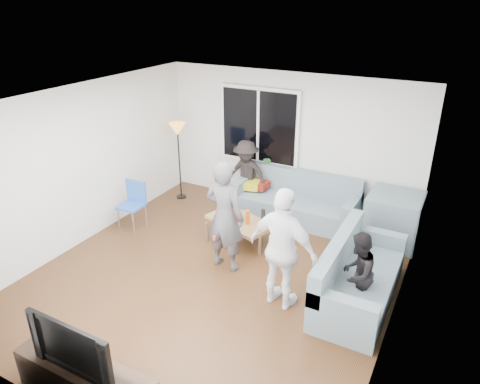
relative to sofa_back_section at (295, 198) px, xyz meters
The scene contains 31 objects.
floor 2.34m from the sofa_back_section, 98.81° to the right, with size 5.00×5.50×0.04m, color #56351C.
ceiling 3.18m from the sofa_back_section, 98.81° to the right, with size 5.00×5.50×0.04m, color white.
wall_back 1.07m from the sofa_back_section, 125.14° to the left, with size 5.00×0.04×2.60m, color silver.
wall_front 5.13m from the sofa_back_section, 93.99° to the right, with size 5.00×0.04×2.60m, color silver.
wall_left 3.76m from the sofa_back_section, 141.68° to the right, with size 0.04×5.50×2.60m, color silver.
wall_right 3.26m from the sofa_back_section, 46.32° to the right, with size 0.04×5.50×2.60m, color silver.
window_frame 1.53m from the sofa_back_section, 156.19° to the left, with size 1.62×0.06×1.47m, color white.
window_glass 1.52m from the sofa_back_section, 158.24° to the left, with size 1.50×0.02×1.35m, color black.
window_mullion 1.52m from the sofa_back_section, 158.76° to the left, with size 0.05×0.03×1.35m, color white.
radiator 1.03m from the sofa_back_section, 158.24° to the left, with size 1.30×0.12×0.62m, color silver.
potted_plant 0.91m from the sofa_back_section, 154.98° to the left, with size 0.20×0.16×0.36m, color #295F26.
vase 1.42m from the sofa_back_section, 165.43° to the left, with size 0.18×0.18×0.19m, color silver.
sofa_back_section is the anchor object (origin of this frame).
sofa_right_section 2.46m from the sofa_back_section, 47.32° to the right, with size 0.85×2.00×0.85m, color slate, non-canonical shape.
sofa_corner 1.75m from the sofa_back_section, ahead, with size 0.85×0.85×0.85m, color slate.
cushion_yellow 0.93m from the sofa_back_section, behind, with size 0.38×0.32×0.14m, color gold.
cushion_red 0.78m from the sofa_back_section, behind, with size 0.36×0.30×0.13m, color maroon.
coffee_table 1.33m from the sofa_back_section, 112.72° to the right, with size 1.10×0.60×0.40m, color #A3814E.
pitcher 1.39m from the sofa_back_section, 114.00° to the right, with size 0.17×0.17×0.17m, color maroon.
side_chair 2.95m from the sofa_back_section, 144.58° to the right, with size 0.40×0.40×0.86m, color #295CB5, non-canonical shape.
floor_lamp 2.44m from the sofa_back_section, behind, with size 0.32×0.32×1.56m, color orange, non-canonical shape.
player_left 2.05m from the sofa_back_section, 99.82° to the right, with size 0.63×0.41×1.73m, color #47474C.
player_right 2.56m from the sofa_back_section, 72.29° to the right, with size 0.99×0.41×1.69m, color white.
spectator_right 2.67m from the sofa_back_section, 51.20° to the right, with size 0.56×0.43×1.14m, color black.
spectator_back 1.06m from the sofa_back_section, behind, with size 0.87×0.50×1.35m, color black.
tv_console 4.79m from the sofa_back_section, 94.66° to the right, with size 1.60×0.40×0.44m, color #34241A.
television 4.80m from the sofa_back_section, 94.66° to the right, with size 1.04×0.14×0.60m, color black.
bottle_d 1.31m from the sofa_back_section, 104.44° to the right, with size 0.07×0.07×0.24m, color orange.
bottle_a 1.33m from the sofa_back_section, 125.83° to the right, with size 0.07×0.07×0.21m, color orange.
bottle_e 1.08m from the sofa_back_section, 97.69° to the right, with size 0.07×0.07×0.22m, color black.
bottle_b 1.46m from the sofa_back_section, 114.48° to the right, with size 0.08×0.08×0.26m, color #357E17.
Camera 1 is at (2.91, -4.68, 3.85)m, focal length 33.03 mm.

